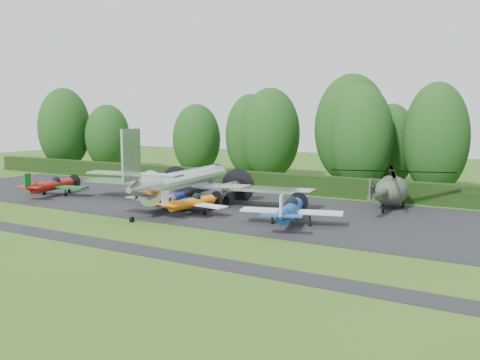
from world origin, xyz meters
The scene contains 19 objects.
ground centered at (0.00, 0.00, 0.00)m, with size 160.00×160.00×0.00m, color #335819.
apron centered at (0.00, 10.00, 0.00)m, with size 70.00×18.00×0.01m, color black.
taxiway_verge centered at (0.00, -6.00, 0.00)m, with size 70.00×2.00×0.00m, color black.
hedgerow centered at (0.00, 21.00, 0.00)m, with size 90.00×1.60×2.00m, color black.
transport_plane centered at (-1.64, 8.66, 2.08)m, with size 23.33×17.89×7.48m.
light_plane_red centered at (-16.38, 5.88, 1.15)m, with size 7.20×7.57×2.77m.
light_plane_white centered at (-1.80, 6.36, 1.15)m, with size 7.20×7.57×2.77m.
light_plane_orange centered at (1.74, 5.28, 0.99)m, with size 6.20×6.52×2.38m.
light_plane_blue centered at (10.84, 5.26, 1.23)m, with size 7.68×8.07×2.95m.
helicopter centered at (15.07, 16.76, 1.84)m, with size 10.64×12.46×3.43m.
tree_0 centered at (-16.39, 30.71, 4.91)m, with size 6.71×6.71×9.84m.
tree_1 centered at (16.37, 28.08, 5.84)m, with size 6.70×6.70×11.70m.
tree_3 centered at (-32.43, 29.47, 4.94)m, with size 6.80×6.80×9.90m.
tree_4 centered at (5.76, 31.90, 6.59)m, with size 8.86×8.86×13.20m.
tree_5 centered at (-39.10, 26.87, 6.23)m, with size 8.01×8.01×12.48m.
tree_6 centered at (-8.12, 31.60, 5.52)m, with size 6.74×6.74×11.07m.
tree_7 centered at (10.66, 32.04, 4.78)m, with size 5.52×5.52×9.60m.
tree_8 centered at (-4.73, 30.84, 5.87)m, with size 7.67×7.67×11.76m.
tree_10 centered at (8.67, 27.28, 5.80)m, with size 6.83×6.83×11.63m.
Camera 1 is at (28.12, -30.00, 8.20)m, focal length 40.00 mm.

